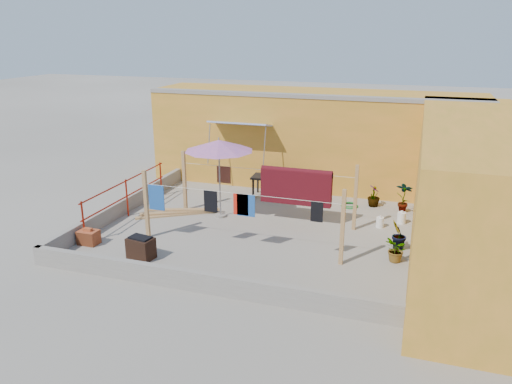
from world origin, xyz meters
TOP-DOWN VIEW (x-y plane):
  - ground at (0.00, 0.00)m, footprint 80.00×80.00m
  - wall_back at (0.50, 4.69)m, footprint 11.00×3.27m
  - wall_right at (5.20, 0.00)m, footprint 2.40×9.00m
  - parapet_front at (0.00, -3.58)m, footprint 8.30×0.16m
  - parapet_left at (-4.08, 0.00)m, footprint 0.16×7.30m
  - red_railing at (-3.85, -0.20)m, footprint 0.05×4.20m
  - clothesline_rig at (0.71, 0.58)m, footprint 5.09×2.35m
  - patio_umbrella at (-1.29, 0.60)m, footprint 2.42×2.42m
  - outdoor_table at (-0.33, 2.82)m, footprint 1.46×0.78m
  - brick_stack at (-3.70, -2.26)m, footprint 0.49×0.36m
  - lumber_pile at (-2.50, 0.35)m, footprint 2.22×1.37m
  - brazier at (-2.02, -2.56)m, footprint 0.66×0.49m
  - white_basin at (2.12, -3.11)m, footprint 0.46×0.46m
  - water_jug_a at (3.70, 1.67)m, footprint 0.24×0.24m
  - water_jug_b at (3.16, 1.18)m, footprint 0.21×0.21m
  - green_hose at (2.13, 2.63)m, footprint 0.53×0.53m
  - plant_back_a at (0.21, 3.20)m, footprint 0.93×0.87m
  - plant_back_b at (2.82, 2.87)m, footprint 0.48×0.48m
  - plant_right_a at (3.70, 2.63)m, footprint 0.56×0.45m
  - plant_right_b at (3.70, -0.20)m, footprint 0.47×0.52m
  - plant_right_c at (3.70, -0.90)m, footprint 0.61×0.66m

SIDE VIEW (x-z plane):
  - ground at x=0.00m, z-range 0.00..0.00m
  - green_hose at x=2.13m, z-range 0.00..0.07m
  - white_basin at x=2.12m, z-range 0.00..0.08m
  - lumber_pile at x=-2.50m, z-range 0.00..0.15m
  - water_jug_b at x=3.16m, z-range -0.02..0.31m
  - water_jug_a at x=3.70m, z-range -0.02..0.35m
  - brick_stack at x=-3.70m, z-range -0.03..0.40m
  - parapet_front at x=0.00m, z-range 0.00..0.44m
  - parapet_left at x=-4.08m, z-range 0.00..0.44m
  - brazier at x=-2.02m, z-range -0.01..0.54m
  - plant_right_c at x=3.70m, z-range 0.00..0.60m
  - plant_back_b at x=2.82m, z-range 0.00..0.66m
  - plant_right_b at x=3.70m, z-range 0.00..0.79m
  - plant_back_a at x=0.21m, z-range 0.00..0.83m
  - plant_right_a at x=3.70m, z-range 0.00..0.93m
  - outdoor_table at x=-0.33m, z-range 0.27..0.94m
  - red_railing at x=-3.85m, z-range 0.17..1.27m
  - clothesline_rig at x=0.71m, z-range 0.12..1.92m
  - wall_right at x=5.20m, z-range 0.00..3.20m
  - wall_back at x=0.50m, z-range 0.00..3.21m
  - patio_umbrella at x=-1.29m, z-range 0.92..3.24m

